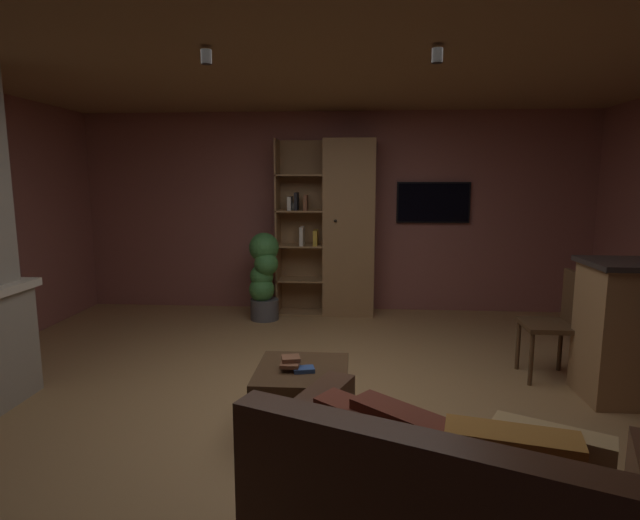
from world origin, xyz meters
name	(u,v)px	position (x,y,z in m)	size (l,w,h in m)	color
floor	(316,410)	(0.00, 0.00, -0.01)	(6.48, 5.92, 0.02)	#A37A4C
wall_back	(335,212)	(0.00, 2.99, 1.26)	(6.60, 0.06, 2.52)	#8E544C
ceiling	(316,48)	(0.00, 0.00, 2.53)	(6.48, 5.92, 0.02)	#8E6B47
window_pane_back	(313,207)	(-0.28, 2.96, 1.33)	(0.66, 0.01, 0.80)	white
bookshelf_cabinet	(342,229)	(0.11, 2.72, 1.08)	(1.21, 0.41, 2.16)	#997047
coffee_table	(302,381)	(-0.07, -0.31, 0.34)	(0.61, 0.64, 0.43)	#4C331E
table_book_0	(304,369)	(-0.05, -0.37, 0.44)	(0.14, 0.09, 0.03)	#2D4C8C
table_book_1	(290,365)	(-0.14, -0.37, 0.47)	(0.12, 0.09, 0.02)	brown
table_book_2	(291,359)	(-0.14, -0.32, 0.50)	(0.12, 0.11, 0.03)	brown
dining_chair	(559,318)	(1.99, 0.73, 0.53)	(0.43, 0.43, 0.92)	#4C331E
potted_floor_plant	(264,274)	(-0.82, 2.37, 0.55)	(0.36, 0.39, 1.05)	#4C4C51
wall_mounted_tv	(433,202)	(1.24, 2.93, 1.40)	(0.91, 0.06, 0.51)	black
track_light_spot_1	(206,57)	(-0.70, -0.15, 2.45)	(0.07, 0.07, 0.09)	black
track_light_spot_2	(437,56)	(0.78, -0.08, 2.45)	(0.07, 0.07, 0.09)	black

